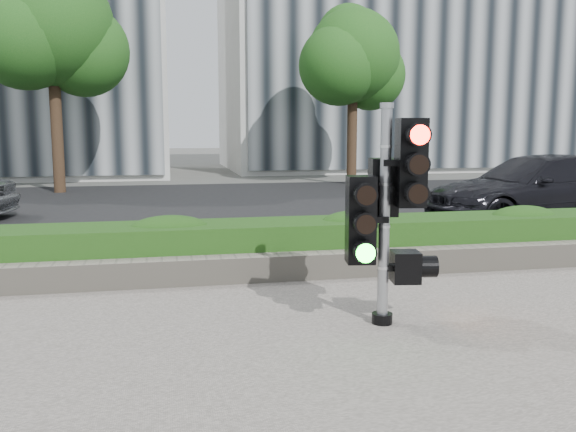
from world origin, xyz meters
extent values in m
plane|color=#51514C|center=(0.00, 0.00, 0.00)|extent=(120.00, 120.00, 0.00)
cube|color=black|center=(0.00, 10.00, 0.01)|extent=(60.00, 13.00, 0.02)
cube|color=gray|center=(0.00, 3.15, 0.06)|extent=(60.00, 0.25, 0.12)
cube|color=gray|center=(0.00, 1.90, 0.20)|extent=(12.00, 0.32, 0.34)
cube|color=#367624|center=(0.00, 2.55, 0.37)|extent=(12.00, 1.00, 0.68)
cube|color=#B7B7B2|center=(11.00, 25.00, 6.00)|extent=(18.00, 10.00, 12.00)
cylinder|color=black|center=(-4.50, 14.50, 2.02)|extent=(0.36, 0.36, 4.03)
sphere|color=#134313|center=(-4.50, 14.50, 5.18)|extent=(3.74, 3.74, 3.74)
sphere|color=#134313|center=(-3.64, 14.86, 4.46)|extent=(2.88, 2.88, 2.88)
sphere|color=#134313|center=(-5.22, 14.07, 4.75)|extent=(3.17, 3.17, 3.17)
sphere|color=#134313|center=(-4.50, 15.22, 6.05)|extent=(2.59, 2.59, 2.59)
cylinder|color=black|center=(5.50, 15.50, 1.79)|extent=(0.36, 0.36, 3.58)
sphere|color=#134313|center=(5.50, 15.50, 4.61)|extent=(3.33, 3.33, 3.33)
sphere|color=#134313|center=(6.27, 15.82, 3.97)|extent=(2.56, 2.56, 2.56)
sphere|color=#134313|center=(4.86, 15.12, 4.22)|extent=(2.82, 2.82, 2.82)
sphere|color=#134313|center=(5.50, 16.14, 5.38)|extent=(2.30, 2.30, 2.30)
cylinder|color=black|center=(0.91, -0.13, 0.08)|extent=(0.21, 0.21, 0.11)
cylinder|color=gray|center=(0.91, -0.13, 1.12)|extent=(0.11, 0.11, 2.19)
cylinder|color=gray|center=(0.91, -0.13, 2.24)|extent=(0.14, 0.14, 0.05)
cube|color=#FF1107|center=(1.14, -0.20, 1.68)|extent=(0.32, 0.32, 0.88)
cube|color=#14E51E|center=(0.66, -0.13, 1.12)|extent=(0.32, 0.32, 0.88)
cube|color=black|center=(0.97, 0.10, 1.42)|extent=(0.32, 0.32, 0.60)
cube|color=orange|center=(1.14, -0.14, 0.62)|extent=(0.32, 0.32, 0.32)
imported|color=black|center=(6.47, 5.63, 0.75)|extent=(5.21, 2.59, 1.45)
camera|label=1|loc=(-1.26, -5.87, 2.02)|focal=38.00mm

